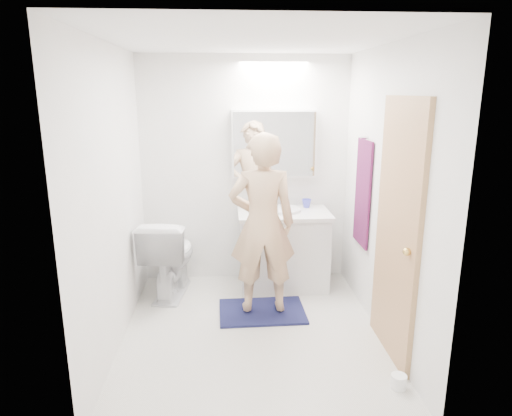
{
  "coord_description": "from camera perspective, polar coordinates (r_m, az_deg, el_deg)",
  "views": [
    {
      "loc": [
        -0.21,
        -3.55,
        2.03
      ],
      "look_at": [
        0.05,
        0.25,
        1.05
      ],
      "focal_mm": 31.89,
      "sensor_mm": 36.0,
      "label": 1
    }
  ],
  "objects": [
    {
      "name": "wall_left",
      "position": [
        3.75,
        -17.54,
        0.97
      ],
      "size": [
        0.0,
        2.5,
        2.5
      ],
      "primitive_type": "plane",
      "rotation": [
        1.57,
        0.0,
        1.57
      ],
      "color": "white",
      "rests_on": "floor"
    },
    {
      "name": "floor",
      "position": [
        4.09,
        -0.48,
        -15.3
      ],
      "size": [
        2.5,
        2.5,
        0.0
      ],
      "primitive_type": "plane",
      "color": "silver",
      "rests_on": "ground"
    },
    {
      "name": "towel_hook",
      "position": [
        4.31,
        13.47,
        8.59
      ],
      "size": [
        0.07,
        0.02,
        0.02
      ],
      "primitive_type": "cylinder",
      "rotation": [
        0.0,
        1.57,
        0.0
      ],
      "color": "silver",
      "rests_on": "wall_right"
    },
    {
      "name": "wall_back",
      "position": [
        4.87,
        -1.38,
        4.63
      ],
      "size": [
        2.5,
        0.0,
        2.5
      ],
      "primitive_type": "plane",
      "rotation": [
        1.57,
        0.0,
        0.0
      ],
      "color": "white",
      "rests_on": "floor"
    },
    {
      "name": "towel",
      "position": [
        4.39,
        13.23,
        1.83
      ],
      "size": [
        0.02,
        0.42,
        1.0
      ],
      "primitive_type": "cube",
      "color": "black",
      "rests_on": "wall_right"
    },
    {
      "name": "toilet",
      "position": [
        4.72,
        -10.78,
        -5.9
      ],
      "size": [
        0.56,
        0.86,
        0.82
      ],
      "primitive_type": "imported",
      "rotation": [
        0.0,
        0.0,
        3.01
      ],
      "color": "white",
      "rests_on": "floor"
    },
    {
      "name": "person",
      "position": [
        4.08,
        0.8,
        -2.04
      ],
      "size": [
        0.61,
        0.41,
        1.65
      ],
      "primitive_type": "imported",
      "rotation": [
        0.0,
        0.0,
        3.16
      ],
      "color": "tan",
      "rests_on": "bath_rug"
    },
    {
      "name": "toothbrush_cup",
      "position": [
        4.89,
        6.36,
        0.58
      ],
      "size": [
        0.11,
        0.11,
        0.09
      ],
      "primitive_type": "imported",
      "rotation": [
        0.0,
        0.0,
        -0.08
      ],
      "color": "#464BD4",
      "rests_on": "countertop"
    },
    {
      "name": "soap_bottle_a",
      "position": [
        4.8,
        -0.54,
        1.18
      ],
      "size": [
        0.12,
        0.12,
        0.22
      ],
      "primitive_type": "imported",
      "rotation": [
        0.0,
        0.0,
        0.71
      ],
      "color": "tan",
      "rests_on": "countertop"
    },
    {
      "name": "wall_front",
      "position": [
        2.45,
        1.21,
        -5.37
      ],
      "size": [
        2.5,
        0.0,
        2.5
      ],
      "primitive_type": "plane",
      "rotation": [
        -1.57,
        0.0,
        0.0
      ],
      "color": "white",
      "rests_on": "floor"
    },
    {
      "name": "soap_bottle_b",
      "position": [
        4.84,
        1.43,
        1.1
      ],
      "size": [
        0.12,
        0.12,
        0.19
      ],
      "primitive_type": "imported",
      "rotation": [
        0.0,
        0.0,
        -0.95
      ],
      "color": "#5486B5",
      "rests_on": "countertop"
    },
    {
      "name": "toilet_paper_roll",
      "position": [
        3.56,
        17.45,
        -20.05
      ],
      "size": [
        0.11,
        0.11,
        0.1
      ],
      "primitive_type": "cylinder",
      "color": "white",
      "rests_on": "floor"
    },
    {
      "name": "door_knob",
      "position": [
        3.33,
        18.41,
        -5.24
      ],
      "size": [
        0.06,
        0.06,
        0.06
      ],
      "primitive_type": "sphere",
      "color": "gold",
      "rests_on": "door"
    },
    {
      "name": "ceiling",
      "position": [
        3.57,
        -0.56,
        20.38
      ],
      "size": [
        2.5,
        2.5,
        0.0
      ],
      "primitive_type": "plane",
      "rotation": [
        3.14,
        0.0,
        0.0
      ],
      "color": "white",
      "rests_on": "floor"
    },
    {
      "name": "bath_rug",
      "position": [
        4.4,
        0.76,
        -12.83
      ],
      "size": [
        0.81,
        0.56,
        0.02
      ],
      "primitive_type": "cube",
      "rotation": [
        0.0,
        0.0,
        0.02
      ],
      "color": "#181541",
      "rests_on": "floor"
    },
    {
      "name": "sink_basin",
      "position": [
        4.73,
        3.49,
        -0.2
      ],
      "size": [
        0.36,
        0.36,
        0.03
      ],
      "primitive_type": "cylinder",
      "color": "silver",
      "rests_on": "countertop"
    },
    {
      "name": "faucet",
      "position": [
        4.9,
        3.22,
        1.09
      ],
      "size": [
        0.02,
        0.02,
        0.16
      ],
      "primitive_type": "cylinder",
      "color": "silver",
      "rests_on": "countertop"
    },
    {
      "name": "wall_right",
      "position": [
        3.87,
        15.97,
        1.49
      ],
      "size": [
        0.0,
        2.5,
        2.5
      ],
      "primitive_type": "plane",
      "rotation": [
        1.57,
        0.0,
        -1.57
      ],
      "color": "white",
      "rests_on": "floor"
    },
    {
      "name": "vanity_cabinet",
      "position": [
        4.84,
        3.45,
        -5.4
      ],
      "size": [
        0.9,
        0.55,
        0.78
      ],
      "primitive_type": "cube",
      "color": "silver",
      "rests_on": "floor"
    },
    {
      "name": "countertop",
      "position": [
        4.72,
        3.52,
        -0.71
      ],
      "size": [
        0.95,
        0.58,
        0.04
      ],
      "primitive_type": "cube",
      "color": "white",
      "rests_on": "vanity_cabinet"
    },
    {
      "name": "medicine_cabinet",
      "position": [
        4.78,
        2.27,
        8.06
      ],
      "size": [
        0.88,
        0.14,
        0.7
      ],
      "primitive_type": "cube",
      "color": "white",
      "rests_on": "wall_back"
    },
    {
      "name": "door",
      "position": [
        3.6,
        17.29,
        -2.88
      ],
      "size": [
        0.04,
        0.8,
        2.0
      ],
      "primitive_type": "cube",
      "color": "#A88554",
      "rests_on": "wall_right"
    },
    {
      "name": "mirror_panel",
      "position": [
        4.7,
        2.36,
        7.96
      ],
      "size": [
        0.84,
        0.01,
        0.66
      ],
      "primitive_type": "cube",
      "color": "silver",
      "rests_on": "medicine_cabinet"
    }
  ]
}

